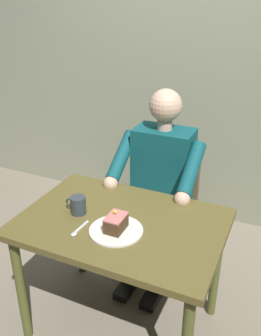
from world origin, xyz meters
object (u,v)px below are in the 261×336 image
at_px(cake_slice, 116,223).
at_px(seated_person, 158,187).
at_px(coffee_cup, 78,205).
at_px(dessert_spoon, 78,231).
at_px(dining_table, 121,236).
at_px(chair, 166,197).

bearing_deg(cake_slice, seated_person, -88.41).
bearing_deg(coffee_cup, cake_slice, 165.40).
height_order(cake_slice, dessert_spoon, cake_slice).
height_order(dining_table, chair, chair).
height_order(coffee_cup, dessert_spoon, coffee_cup).
bearing_deg(chair, cake_slice, 91.25).
bearing_deg(dessert_spoon, chair, -99.75).
bearing_deg(cake_slice, chair, -88.75).
bearing_deg(chair, seated_person, 90.00).
xyz_separation_m(dining_table, cake_slice, (-0.02, 0.09, 0.14)).
bearing_deg(dining_table, chair, -90.00).
height_order(dining_table, cake_slice, cake_slice).
relative_size(chair, seated_person, 0.71).
xyz_separation_m(cake_slice, dessert_spoon, (0.17, 0.08, -0.04)).
distance_m(chair, cake_slice, 0.84).
bearing_deg(seated_person, dessert_spoon, 77.95).
relative_size(dining_table, dessert_spoon, 7.11).
height_order(seated_person, coffee_cup, seated_person).
relative_size(cake_slice, dessert_spoon, 0.82).
distance_m(seated_person, dessert_spoon, 0.72).
height_order(chair, seated_person, seated_person).
xyz_separation_m(cake_slice, coffee_cup, (0.25, -0.07, 0.00)).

